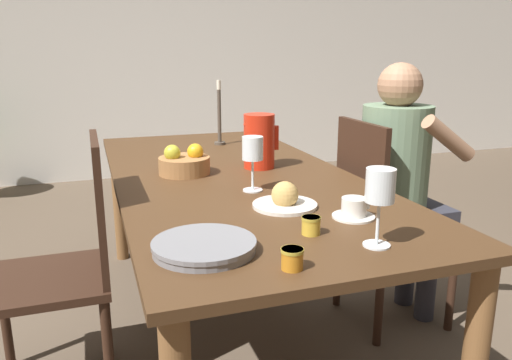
% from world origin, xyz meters
% --- Properties ---
extents(ground_plane, '(20.00, 20.00, 0.00)m').
position_xyz_m(ground_plane, '(0.00, 0.00, 0.00)').
color(ground_plane, brown).
extents(wall_back, '(10.00, 0.06, 2.60)m').
position_xyz_m(wall_back, '(0.00, 3.07, 1.30)').
color(wall_back, silver).
rests_on(wall_back, ground_plane).
extents(dining_table, '(0.95, 2.10, 0.73)m').
position_xyz_m(dining_table, '(0.00, 0.00, 0.64)').
color(dining_table, '#472D19').
rests_on(dining_table, ground_plane).
extents(chair_person_side, '(0.42, 0.42, 0.94)m').
position_xyz_m(chair_person_side, '(0.66, -0.13, 0.49)').
color(chair_person_side, '#331E14').
rests_on(chair_person_side, ground_plane).
extents(chair_opposite, '(0.42, 0.42, 0.94)m').
position_xyz_m(chair_opposite, '(-0.66, -0.17, 0.49)').
color(chair_opposite, '#331E14').
rests_on(chair_opposite, ground_plane).
extents(person_seated, '(0.39, 0.41, 1.18)m').
position_xyz_m(person_seated, '(0.75, -0.11, 0.70)').
color(person_seated, '#33333D').
rests_on(person_seated, ground_plane).
extents(red_pitcher, '(0.16, 0.13, 0.23)m').
position_xyz_m(red_pitcher, '(0.14, 0.07, 0.85)').
color(red_pitcher, red).
rests_on(red_pitcher, dining_table).
extents(wine_glass_water, '(0.08, 0.08, 0.20)m').
position_xyz_m(wine_glass_water, '(0.00, -0.28, 0.88)').
color(wine_glass_water, white).
rests_on(wine_glass_water, dining_table).
extents(wine_glass_juice, '(0.08, 0.08, 0.21)m').
position_xyz_m(wine_glass_juice, '(0.14, -0.89, 0.88)').
color(wine_glass_juice, white).
rests_on(wine_glass_juice, dining_table).
extents(teacup_near_person, '(0.13, 0.13, 0.06)m').
position_xyz_m(teacup_near_person, '(0.20, -0.66, 0.75)').
color(teacup_near_person, silver).
rests_on(teacup_near_person, dining_table).
extents(serving_tray, '(0.27, 0.27, 0.03)m').
position_xyz_m(serving_tray, '(-0.30, -0.78, 0.74)').
color(serving_tray, gray).
rests_on(serving_tray, dining_table).
extents(bread_plate, '(0.21, 0.21, 0.09)m').
position_xyz_m(bread_plate, '(0.04, -0.49, 0.75)').
color(bread_plate, silver).
rests_on(bread_plate, dining_table).
extents(jam_jar_amber, '(0.05, 0.05, 0.05)m').
position_xyz_m(jam_jar_amber, '(0.01, -0.75, 0.76)').
color(jam_jar_amber, gold).
rests_on(jam_jar_amber, dining_table).
extents(jam_jar_red, '(0.05, 0.05, 0.05)m').
position_xyz_m(jam_jar_red, '(-0.12, -0.95, 0.76)').
color(jam_jar_red, '#C67A1E').
rests_on(jam_jar_red, dining_table).
extents(fruit_bowl, '(0.21, 0.21, 0.13)m').
position_xyz_m(fruit_bowl, '(-0.19, 0.06, 0.77)').
color(fruit_bowl, '#9E6B3D').
rests_on(fruit_bowl, dining_table).
extents(candlestick_tall, '(0.06, 0.06, 0.35)m').
position_xyz_m(candlestick_tall, '(0.12, 0.66, 0.86)').
color(candlestick_tall, '#4C4238').
rests_on(candlestick_tall, dining_table).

